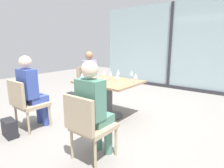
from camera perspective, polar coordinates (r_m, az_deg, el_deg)
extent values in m
plane|color=gray|center=(3.89, -0.91, -9.66)|extent=(12.00, 12.00, 0.00)
cube|color=#9DB7BC|center=(6.42, 17.40, 10.86)|extent=(4.95, 0.03, 2.70)
cube|color=#2D2D33|center=(6.40, 17.31, 10.86)|extent=(0.08, 0.06, 2.70)
cube|color=#2D2D33|center=(6.55, 16.58, -0.57)|extent=(4.95, 0.10, 0.10)
cube|color=#997551|center=(3.68, -0.95, 0.68)|extent=(1.16, 0.95, 0.04)
cylinder|color=#4C4C51|center=(3.77, -0.93, -4.76)|extent=(0.14, 0.14, 0.69)
cylinder|color=#4C4C51|center=(3.88, -0.91, -9.49)|extent=(0.56, 0.56, 0.02)
cube|color=tan|center=(3.53, -23.13, -5.77)|extent=(0.46, 0.46, 0.06)
cube|color=tan|center=(3.35, -27.17, -2.78)|extent=(0.46, 0.05, 0.42)
cylinder|color=tan|center=(3.53, -18.34, -9.22)|extent=(0.04, 0.04, 0.39)
cylinder|color=tan|center=(3.85, -21.74, -7.67)|extent=(0.04, 0.04, 0.39)
cylinder|color=tan|center=(3.35, -24.08, -10.92)|extent=(0.04, 0.04, 0.39)
cylinder|color=tan|center=(3.68, -27.12, -9.09)|extent=(0.04, 0.04, 0.39)
cube|color=tan|center=(4.76, -6.35, -0.29)|extent=(0.46, 0.46, 0.06)
cube|color=tan|center=(4.89, -8.53, 2.85)|extent=(0.05, 0.46, 0.42)
cylinder|color=tan|center=(4.54, -6.20, -3.84)|extent=(0.04, 0.04, 0.39)
cylinder|color=tan|center=(4.83, -2.92, -2.80)|extent=(0.04, 0.04, 0.39)
cylinder|color=tan|center=(4.82, -9.65, -3.00)|extent=(0.04, 0.04, 0.39)
cylinder|color=tan|center=(5.09, -6.36, -2.07)|extent=(0.04, 0.04, 0.39)
cube|color=tan|center=(2.44, -5.52, -12.88)|extent=(0.46, 0.46, 0.06)
cube|color=tan|center=(2.18, -10.18, -9.26)|extent=(0.46, 0.05, 0.42)
cylinder|color=tan|center=(2.56, 1.21, -17.13)|extent=(0.04, 0.04, 0.39)
cylinder|color=tan|center=(2.79, -5.64, -14.59)|extent=(0.04, 0.04, 0.39)
cylinder|color=tan|center=(2.30, -5.12, -20.97)|extent=(0.04, 0.04, 0.39)
cylinder|color=tan|center=(2.55, -12.09, -17.60)|extent=(0.04, 0.04, 0.39)
cylinder|color=#384C9E|center=(3.60, -19.69, -8.42)|extent=(0.11, 0.11, 0.45)
cube|color=#384C9E|center=(3.46, -21.36, -4.46)|extent=(0.13, 0.32, 0.11)
cylinder|color=#384C9E|center=(3.74, -21.21, -7.73)|extent=(0.11, 0.11, 0.45)
cube|color=#384C9E|center=(3.61, -22.85, -3.90)|extent=(0.13, 0.32, 0.11)
cube|color=#384C9E|center=(3.41, -24.39, 0.14)|extent=(0.34, 0.20, 0.48)
sphere|color=beige|center=(3.36, -24.94, 6.15)|extent=(0.20, 0.20, 0.20)
cylinder|color=#9E93B7|center=(4.63, -5.48, -3.13)|extent=(0.11, 0.11, 0.45)
cube|color=#9E93B7|center=(4.63, -6.42, 0.41)|extent=(0.32, 0.13, 0.11)
cylinder|color=#9E93B7|center=(4.76, -4.01, -2.68)|extent=(0.11, 0.11, 0.45)
cube|color=#9E93B7|center=(4.75, -4.92, 0.77)|extent=(0.32, 0.13, 0.11)
cube|color=#9E93B7|center=(4.73, -6.89, 4.29)|extent=(0.20, 0.34, 0.48)
sphere|color=#936B4C|center=(4.69, -7.01, 8.65)|extent=(0.20, 0.20, 0.20)
cylinder|color=#4C7F6B|center=(2.59, -1.15, -16.03)|extent=(0.11, 0.11, 0.45)
cube|color=#4C7F6B|center=(2.40, -2.64, -11.00)|extent=(0.13, 0.32, 0.11)
cylinder|color=#4C7F6B|center=(2.69, -4.25, -14.89)|extent=(0.11, 0.11, 0.45)
cube|color=#4C7F6B|center=(2.51, -5.83, -9.97)|extent=(0.13, 0.32, 0.11)
cube|color=#4C7F6B|center=(2.27, -6.58, -4.57)|extent=(0.34, 0.20, 0.48)
sphere|color=beige|center=(2.19, -6.82, 4.48)|extent=(0.20, 0.20, 0.20)
cylinder|color=silver|center=(3.46, 1.61, 0.26)|extent=(0.06, 0.06, 0.00)
cylinder|color=silver|center=(3.45, 1.62, 0.99)|extent=(0.01, 0.01, 0.08)
cone|color=silver|center=(3.43, 1.62, 2.47)|extent=(0.07, 0.07, 0.09)
cylinder|color=silver|center=(3.87, -2.47, 1.56)|extent=(0.06, 0.06, 0.00)
cylinder|color=silver|center=(3.86, -2.47, 2.22)|extent=(0.01, 0.01, 0.08)
cone|color=silver|center=(3.85, -2.48, 3.54)|extent=(0.07, 0.07, 0.09)
cylinder|color=silver|center=(3.51, 7.16, 0.36)|extent=(0.06, 0.06, 0.00)
cylinder|color=silver|center=(3.50, 7.18, 1.08)|extent=(0.01, 0.01, 0.08)
cone|color=silver|center=(3.48, 7.22, 2.53)|extent=(0.07, 0.07, 0.09)
cylinder|color=silver|center=(3.95, 1.87, 1.79)|extent=(0.06, 0.06, 0.00)
cylinder|color=silver|center=(3.94, 1.87, 2.43)|extent=(0.01, 0.01, 0.08)
cone|color=silver|center=(3.93, 1.88, 3.73)|extent=(0.07, 0.07, 0.09)
cylinder|color=silver|center=(3.85, 5.93, 1.46)|extent=(0.06, 0.06, 0.00)
cylinder|color=silver|center=(3.84, 5.94, 2.11)|extent=(0.01, 0.01, 0.08)
cone|color=silver|center=(3.83, 5.97, 3.44)|extent=(0.07, 0.07, 0.09)
cylinder|color=silver|center=(3.75, -0.44, 1.24)|extent=(0.06, 0.06, 0.00)
cylinder|color=silver|center=(3.75, -0.44, 1.91)|extent=(0.01, 0.01, 0.08)
cone|color=silver|center=(3.73, -0.44, 3.27)|extent=(0.07, 0.07, 0.09)
cylinder|color=silver|center=(3.60, -9.08, 0.60)|extent=(0.06, 0.06, 0.00)
cylinder|color=silver|center=(3.59, -9.11, 1.30)|extent=(0.01, 0.01, 0.08)
cone|color=silver|center=(3.58, -9.15, 2.72)|extent=(0.07, 0.07, 0.09)
cylinder|color=white|center=(3.48, -3.95, 1.04)|extent=(0.08, 0.08, 0.09)
cube|color=black|center=(3.41, -2.93, 0.12)|extent=(0.13, 0.16, 0.01)
cube|color=#232328|center=(3.44, -28.74, -11.73)|extent=(0.32, 0.19, 0.28)
cube|color=#232328|center=(4.65, -11.80, -4.37)|extent=(0.31, 0.18, 0.28)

